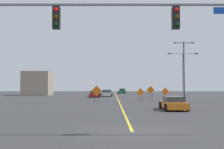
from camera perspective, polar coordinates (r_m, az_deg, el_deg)
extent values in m
plane|color=#38383A|center=(13.00, 4.54, -11.88)|extent=(199.21, 199.21, 0.00)
cube|color=yellow|center=(68.16, 1.05, -4.22)|extent=(0.16, 110.67, 0.01)
cylinder|color=gray|center=(13.36, 1.09, 14.40)|extent=(16.95, 0.14, 0.14)
cube|color=black|center=(13.45, -11.29, 11.48)|extent=(0.34, 0.32, 1.05)
sphere|color=red|center=(13.37, -11.42, 13.11)|extent=(0.22, 0.22, 0.22)
sphere|color=#3C3106|center=(13.29, -11.44, 11.66)|extent=(0.22, 0.22, 0.22)
sphere|color=black|center=(13.20, -11.45, 10.18)|extent=(0.22, 0.22, 0.22)
cube|color=black|center=(13.53, 13.40, 11.42)|extent=(0.34, 0.32, 1.05)
sphere|color=red|center=(13.45, 13.55, 13.04)|extent=(0.22, 0.22, 0.22)
sphere|color=#3C3106|center=(13.37, 13.57, 11.59)|extent=(0.22, 0.22, 0.22)
sphere|color=black|center=(13.29, 13.58, 10.13)|extent=(0.22, 0.22, 0.22)
cylinder|color=black|center=(43.35, 15.06, 0.75)|extent=(0.16, 0.16, 8.96)
cylinder|color=black|center=(43.64, 14.12, 6.45)|extent=(1.36, 0.08, 0.08)
cube|color=#262628|center=(43.48, 13.25, 6.47)|extent=(0.44, 0.24, 0.14)
cylinder|color=black|center=(43.98, 15.86, 6.40)|extent=(1.36, 0.08, 0.08)
cube|color=#262628|center=(44.17, 16.72, 6.37)|extent=(0.44, 0.24, 0.14)
cylinder|color=gray|center=(40.98, 14.87, -0.43)|extent=(0.16, 0.16, 7.02)
cylinder|color=gray|center=(40.99, 13.48, 4.27)|extent=(1.98, 0.08, 0.08)
cube|color=#262628|center=(40.78, 12.11, 4.30)|extent=(0.44, 0.24, 0.14)
cylinder|color=gray|center=(41.49, 16.15, 4.22)|extent=(1.98, 0.08, 0.08)
cube|color=#262628|center=(41.77, 17.46, 4.19)|extent=(0.44, 0.24, 0.14)
cube|color=orange|center=(40.06, 11.31, -3.51)|extent=(1.14, 0.31, 1.16)
cylinder|color=black|center=(40.00, 11.03, -4.91)|extent=(0.05, 0.05, 0.75)
cylinder|color=black|center=(40.19, 11.62, -4.89)|extent=(0.05, 0.05, 0.75)
cube|color=orange|center=(36.19, -2.99, -3.44)|extent=(1.40, 0.08, 1.40)
cylinder|color=black|center=(36.24, -3.43, -5.19)|extent=(0.05, 0.05, 0.78)
cylinder|color=black|center=(36.22, -2.57, -5.19)|extent=(0.05, 0.05, 0.78)
cube|color=orange|center=(47.54, 8.30, -3.20)|extent=(1.33, 0.35, 1.36)
cylinder|color=black|center=(47.59, 7.99, -4.51)|extent=(0.05, 0.05, 0.78)
cylinder|color=black|center=(47.54, 8.63, -4.51)|extent=(0.05, 0.05, 0.78)
cube|color=orange|center=(39.03, 6.20, -3.65)|extent=(1.12, 0.30, 1.14)
cylinder|color=black|center=(38.99, 5.89, -5.04)|extent=(0.05, 0.05, 0.71)
cylinder|color=black|center=(39.14, 6.51, -5.03)|extent=(0.05, 0.05, 0.71)
cube|color=white|center=(56.83, -0.84, -4.13)|extent=(2.15, 4.36, 0.57)
cube|color=#333D47|center=(57.03, -0.82, -3.51)|extent=(1.84, 2.17, 0.65)
cylinder|color=black|center=(55.43, -1.94, -4.31)|extent=(0.25, 0.65, 0.64)
cylinder|color=black|center=(55.28, 0.04, -4.31)|extent=(0.25, 0.65, 0.64)
cylinder|color=black|center=(58.40, -1.67, -4.21)|extent=(0.25, 0.65, 0.64)
cylinder|color=black|center=(58.26, 0.21, -4.22)|extent=(0.25, 0.65, 0.64)
cube|color=#196B38|center=(78.75, 2.39, -3.62)|extent=(1.88, 4.00, 0.68)
cube|color=#333D47|center=(78.54, 2.39, -3.16)|extent=(1.66, 2.08, 0.59)
cylinder|color=black|center=(80.20, 2.98, -3.73)|extent=(0.23, 0.64, 0.64)
cylinder|color=black|center=(80.10, 1.69, -3.73)|extent=(0.23, 0.64, 0.64)
cylinder|color=black|center=(77.42, 3.11, -3.77)|extent=(0.23, 0.64, 0.64)
cylinder|color=black|center=(77.32, 1.77, -3.78)|extent=(0.23, 0.64, 0.64)
cube|color=#B7BABF|center=(63.73, -2.97, -3.92)|extent=(1.87, 3.90, 0.62)
cube|color=#333D47|center=(63.91, -2.96, -3.43)|extent=(1.65, 1.80, 0.46)
cylinder|color=black|center=(62.42, -3.83, -4.09)|extent=(0.23, 0.64, 0.64)
cylinder|color=black|center=(62.36, -2.18, -4.10)|extent=(0.23, 0.64, 0.64)
cylinder|color=black|center=(65.12, -3.71, -4.02)|extent=(0.23, 0.64, 0.64)
cylinder|color=black|center=(65.06, -2.13, -4.03)|extent=(0.23, 0.64, 0.64)
cube|color=orange|center=(25.33, 12.91, -6.19)|extent=(1.91, 4.47, 0.58)
cube|color=#333D47|center=(25.08, 13.00, -5.02)|extent=(1.68, 2.11, 0.47)
cylinder|color=black|center=(27.04, 14.15, -6.21)|extent=(0.23, 0.64, 0.64)
cylinder|color=black|center=(26.70, 10.33, -6.29)|extent=(0.23, 0.64, 0.64)
cylinder|color=black|center=(24.03, 15.79, -6.67)|extent=(0.23, 0.64, 0.64)
cylinder|color=black|center=(23.65, 11.50, -6.79)|extent=(0.23, 0.64, 0.64)
cube|color=red|center=(52.70, -3.40, -4.28)|extent=(1.75, 4.21, 0.55)
cube|color=#333D47|center=(52.90, -3.38, -3.67)|extent=(1.56, 2.29, 0.55)
cylinder|color=black|center=(51.30, -4.46, -4.45)|extent=(0.22, 0.64, 0.64)
cylinder|color=black|center=(51.20, -2.53, -4.46)|extent=(0.22, 0.64, 0.64)
cylinder|color=black|center=(54.23, -4.22, -4.34)|extent=(0.22, 0.64, 0.64)
cylinder|color=black|center=(54.13, -2.39, -4.35)|extent=(0.22, 0.64, 0.64)
cube|color=gray|center=(65.71, -15.02, -1.81)|extent=(6.14, 5.83, 5.52)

